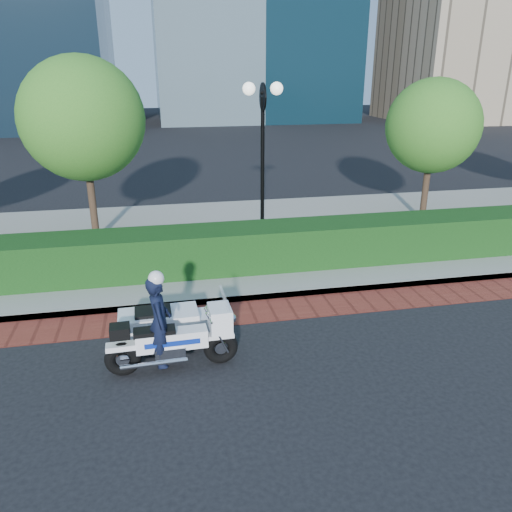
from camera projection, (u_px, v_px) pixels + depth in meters
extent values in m
plane|color=black|center=(268.00, 350.00, 8.81)|extent=(120.00, 120.00, 0.00)
cube|color=maroon|center=(252.00, 312.00, 10.18)|extent=(60.00, 1.00, 0.01)
cube|color=gray|center=(222.00, 239.00, 14.29)|extent=(60.00, 8.00, 0.15)
cube|color=black|center=(235.00, 248.00, 11.88)|extent=(18.00, 1.20, 1.00)
cylinder|color=black|center=(262.00, 238.00, 13.66)|extent=(0.30, 0.30, 0.30)
cylinder|color=black|center=(262.00, 171.00, 13.01)|extent=(0.10, 0.10, 3.70)
cylinder|color=black|center=(263.00, 97.00, 12.36)|extent=(0.04, 0.70, 0.70)
sphere|color=white|center=(249.00, 89.00, 12.23)|extent=(0.32, 0.32, 0.32)
sphere|color=white|center=(277.00, 88.00, 12.36)|extent=(0.32, 0.32, 0.32)
cylinder|color=#332319|center=(92.00, 202.00, 13.69)|extent=(0.20, 0.20, 2.17)
sphere|color=#1F6218|center=(83.00, 119.00, 12.91)|extent=(3.20, 3.20, 3.20)
cylinder|color=#332319|center=(425.00, 190.00, 15.59)|extent=(0.20, 0.20, 1.92)
sphere|color=#1F6218|center=(433.00, 126.00, 14.91)|extent=(2.80, 2.80, 2.80)
torus|color=black|center=(123.00, 359.00, 8.00)|extent=(0.59, 0.19, 0.58)
torus|color=black|center=(221.00, 347.00, 8.33)|extent=(0.59, 0.19, 0.58)
cube|color=white|center=(172.00, 339.00, 8.08)|extent=(1.16, 0.32, 0.30)
cube|color=silver|center=(170.00, 351.00, 8.14)|extent=(0.50, 0.37, 0.25)
cube|color=white|center=(220.00, 318.00, 8.14)|extent=(0.37, 0.50, 0.40)
cube|color=silver|center=(225.00, 300.00, 8.05)|extent=(0.12, 0.44, 0.35)
cube|color=black|center=(155.00, 332.00, 7.96)|extent=(0.67, 0.28, 0.09)
cube|color=black|center=(120.00, 331.00, 7.82)|extent=(0.32, 0.29, 0.19)
cube|color=white|center=(159.00, 325.00, 8.76)|extent=(1.39, 0.66, 0.49)
cube|color=black|center=(153.00, 312.00, 8.65)|extent=(0.63, 0.46, 0.07)
torus|color=black|center=(154.00, 325.00, 9.21)|extent=(0.45, 0.15, 0.44)
imported|color=black|center=(159.00, 321.00, 7.92)|extent=(0.38, 0.57, 1.52)
sphere|color=white|center=(156.00, 278.00, 7.65)|extent=(0.25, 0.25, 0.25)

